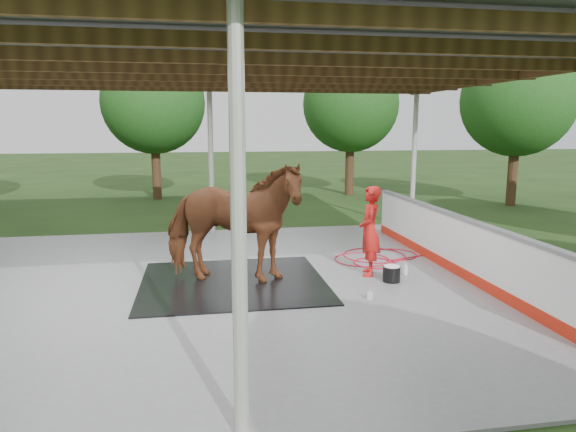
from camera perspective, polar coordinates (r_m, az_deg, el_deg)
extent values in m
plane|color=#1E3814|center=(9.53, -7.51, -7.82)|extent=(100.00, 100.00, 0.00)
cube|color=slate|center=(9.52, -7.51, -7.68)|extent=(12.00, 10.00, 0.05)
cylinder|color=beige|center=(4.48, -5.49, -1.96)|extent=(0.14, 0.14, 3.85)
cylinder|color=beige|center=(13.81, -8.54, 6.03)|extent=(0.14, 0.14, 3.85)
cylinder|color=beige|center=(15.06, 13.82, 6.17)|extent=(0.14, 0.14, 3.85)
cube|color=brown|center=(4.68, -6.10, 21.66)|extent=(12.00, 0.10, 0.18)
cube|color=brown|center=(6.15, -7.09, 18.81)|extent=(12.00, 0.10, 0.18)
cube|color=brown|center=(7.64, -7.69, 17.05)|extent=(12.00, 0.10, 0.18)
cube|color=brown|center=(9.13, -8.08, 15.87)|extent=(12.00, 0.10, 0.18)
cube|color=brown|center=(10.62, -8.36, 15.02)|extent=(12.00, 0.10, 0.18)
cube|color=brown|center=(12.11, -8.57, 14.37)|extent=(12.00, 0.10, 0.18)
cube|color=brown|center=(13.61, -8.73, 13.87)|extent=(12.00, 0.10, 0.18)
cube|color=brown|center=(10.93, 24.41, 14.11)|extent=(0.12, 10.00, 0.18)
cube|color=#38383A|center=(9.15, -8.11, 17.11)|extent=(12.60, 10.60, 0.10)
cube|color=red|center=(10.68, 18.04, -5.44)|extent=(0.14, 8.00, 0.20)
cube|color=white|center=(10.56, 18.21, -2.82)|extent=(0.12, 8.00, 1.00)
cube|color=slate|center=(10.47, 18.37, -0.04)|extent=(0.16, 8.00, 0.06)
cylinder|color=#382314|center=(21.21, -14.41, 4.80)|extent=(0.36, 0.36, 2.20)
sphere|color=#194714|center=(21.16, -14.74, 12.10)|extent=(4.00, 4.00, 4.00)
cylinder|color=#382314|center=(22.07, 6.84, 5.23)|extent=(0.36, 0.36, 2.20)
sphere|color=#194714|center=(22.02, 6.99, 12.25)|extent=(4.00, 4.00, 4.00)
cylinder|color=#382314|center=(20.57, 23.66, 4.12)|extent=(0.36, 0.36, 2.20)
sphere|color=#194714|center=(20.51, 24.19, 11.64)|extent=(4.00, 4.00, 4.00)
cube|color=black|center=(9.58, -6.10, -7.29)|extent=(3.34, 3.13, 0.03)
imported|color=brown|center=(9.31, -6.22, -0.72)|extent=(2.84, 1.87, 2.21)
imported|color=red|center=(9.95, 9.07, -1.65)|extent=(0.56, 0.72, 1.73)
cylinder|color=black|center=(9.75, 11.43, -6.34)|extent=(0.32, 0.32, 0.29)
cylinder|color=white|center=(9.71, 11.46, -5.53)|extent=(0.30, 0.30, 0.03)
imported|color=silver|center=(10.20, 12.90, -5.69)|extent=(0.11, 0.11, 0.28)
imported|color=#338CD8|center=(8.73, 9.11, -8.59)|extent=(0.11, 0.11, 0.18)
torus|color=red|center=(11.21, 8.21, -4.79)|extent=(1.19, 1.19, 0.02)
torus|color=red|center=(11.76, 11.61, -4.19)|extent=(1.05, 1.05, 0.02)
torus|color=red|center=(10.97, 9.61, -5.15)|extent=(0.88, 0.88, 0.02)
torus|color=red|center=(11.61, 9.54, -4.31)|extent=(1.37, 1.37, 0.02)
cylinder|color=red|center=(11.67, 13.94, -4.39)|extent=(1.53, 0.52, 0.02)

